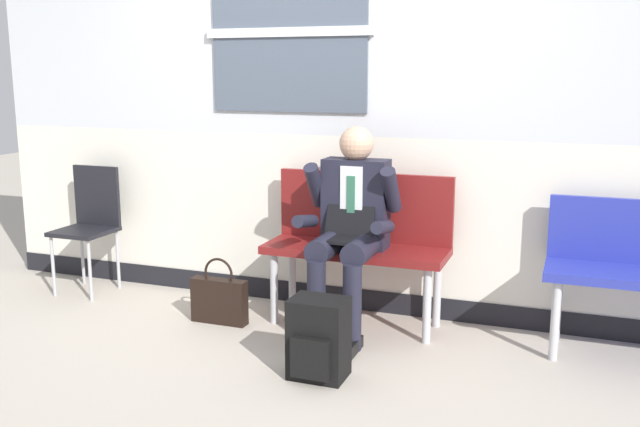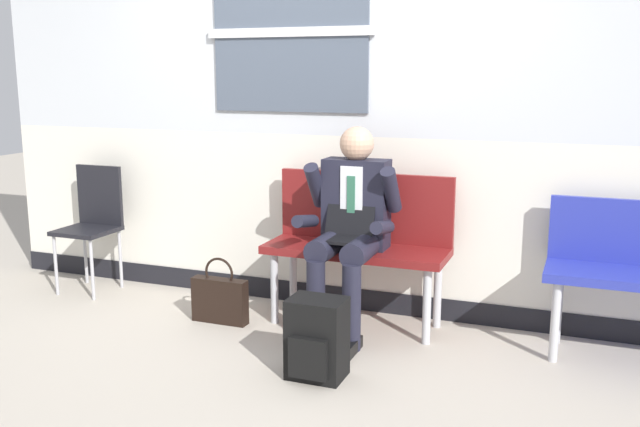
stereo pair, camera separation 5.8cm
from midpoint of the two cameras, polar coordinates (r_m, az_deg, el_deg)
The scene contains 7 objects.
ground_plane at distance 4.45m, azimuth -1.89°, elevation -9.52°, with size 18.00×18.00×0.00m, color #B2A899.
station_wall at distance 4.73m, azimuth 0.92°, elevation 9.42°, with size 5.14×0.17×2.86m.
bench_with_person at distance 4.48m, azimuth 3.58°, elevation -1.82°, with size 1.15×0.42×0.96m.
person_seated at distance 4.26m, azimuth 2.77°, elevation -0.90°, with size 0.57×0.70×1.26m.
backpack at distance 3.75m, azimuth 0.17°, elevation -10.11°, with size 0.29×0.26×0.43m.
handbag at distance 4.60m, azimuth -7.73°, elevation -6.84°, with size 0.37×0.09×0.43m.
folding_chair at distance 5.42m, azimuth -17.54°, elevation -0.22°, with size 0.38×0.38×0.91m.
Camera 2 is at (1.67, -3.81, 1.58)m, focal length 39.66 mm.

